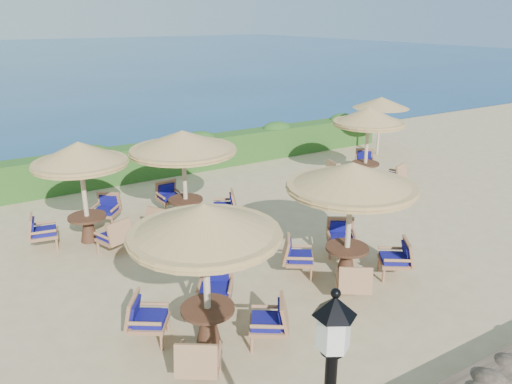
% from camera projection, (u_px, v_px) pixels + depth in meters
% --- Properties ---
extents(ground, '(120.00, 120.00, 0.00)m').
position_uv_depth(ground, '(302.00, 238.00, 13.13)').
color(ground, tan).
rests_on(ground, ground).
extents(sea, '(160.00, 160.00, 0.00)m').
position_uv_depth(sea, '(2.00, 58.00, 69.37)').
color(sea, navy).
rests_on(sea, ground).
extents(hedge, '(18.00, 0.90, 1.20)m').
position_uv_depth(hedge, '(188.00, 155.00, 18.71)').
color(hedge, '#214917').
rests_on(hedge, ground).
extents(extra_parasol, '(2.30, 2.30, 2.41)m').
position_uv_depth(extra_parasol, '(381.00, 103.00, 20.43)').
color(extra_parasol, '#CEB591').
rests_on(extra_parasol, ground).
extents(cafe_set_0, '(2.71, 2.71, 2.65)m').
position_uv_depth(cafe_set_0, '(206.00, 253.00, 8.40)').
color(cafe_set_0, '#CEB591').
rests_on(cafe_set_0, ground).
extents(cafe_set_1, '(2.81, 2.81, 2.65)m').
position_uv_depth(cafe_set_1, '(350.00, 200.00, 10.67)').
color(cafe_set_1, '#CEB591').
rests_on(cafe_set_1, ground).
extents(cafe_set_2, '(2.61, 2.73, 2.65)m').
position_uv_depth(cafe_set_2, '(82.00, 176.00, 12.39)').
color(cafe_set_2, '#CEB591').
rests_on(cafe_set_2, ground).
extents(cafe_set_3, '(2.92, 2.92, 2.65)m').
position_uv_depth(cafe_set_3, '(183.00, 156.00, 13.52)').
color(cafe_set_3, '#CEB591').
rests_on(cafe_set_3, ground).
extents(cafe_set_4, '(2.66, 2.71, 2.65)m').
position_uv_depth(cafe_set_4, '(368.00, 132.00, 16.98)').
color(cafe_set_4, '#CEB591').
rests_on(cafe_set_4, ground).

